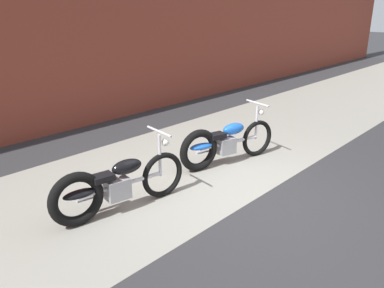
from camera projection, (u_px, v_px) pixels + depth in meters
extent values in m
plane|color=#2D2D30|center=(258.00, 198.00, 5.69)|extent=(80.00, 80.00, 0.00)
cube|color=gray|center=(174.00, 166.00, 6.81)|extent=(36.00, 3.50, 0.01)
torus|color=black|center=(163.00, 175.00, 5.63)|extent=(0.68, 0.19, 0.68)
torus|color=black|center=(76.00, 199.00, 4.87)|extent=(0.74, 0.25, 0.73)
cylinder|color=silver|center=(123.00, 184.00, 5.24)|extent=(1.23, 0.25, 0.06)
cube|color=#99999E|center=(117.00, 189.00, 5.21)|extent=(0.35, 0.27, 0.28)
ellipsoid|color=black|center=(127.00, 167.00, 5.20)|extent=(0.46, 0.26, 0.20)
ellipsoid|color=black|center=(80.00, 194.00, 4.88)|extent=(0.46, 0.25, 0.10)
cube|color=black|center=(102.00, 178.00, 5.02)|extent=(0.31, 0.24, 0.08)
cylinder|color=silver|center=(160.00, 156.00, 5.50)|extent=(0.05, 0.05, 0.62)
cylinder|color=silver|center=(159.00, 131.00, 5.38)|extent=(0.12, 0.58, 0.03)
sphere|color=white|center=(165.00, 142.00, 5.50)|extent=(0.11, 0.11, 0.11)
cylinder|color=silver|center=(96.00, 195.00, 5.20)|extent=(0.55, 0.15, 0.06)
torus|color=black|center=(257.00, 138.00, 7.18)|extent=(0.68, 0.25, 0.68)
torus|color=black|center=(199.00, 150.00, 6.51)|extent=(0.74, 0.31, 0.73)
cylinder|color=silver|center=(229.00, 143.00, 6.83)|extent=(1.21, 0.36, 0.06)
cube|color=#99999E|center=(226.00, 146.00, 6.81)|extent=(0.36, 0.29, 0.28)
ellipsoid|color=blue|center=(233.00, 129.00, 6.79)|extent=(0.47, 0.29, 0.20)
ellipsoid|color=blue|center=(201.00, 146.00, 6.51)|extent=(0.47, 0.28, 0.10)
cube|color=black|center=(217.00, 136.00, 6.63)|extent=(0.32, 0.26, 0.08)
cylinder|color=silver|center=(256.00, 123.00, 7.06)|extent=(0.05, 0.05, 0.62)
cylinder|color=silver|center=(258.00, 103.00, 6.93)|extent=(0.18, 0.57, 0.03)
sphere|color=white|center=(261.00, 112.00, 7.05)|extent=(0.11, 0.11, 0.11)
cylinder|color=silver|center=(210.00, 150.00, 6.83)|extent=(0.55, 0.19, 0.06)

